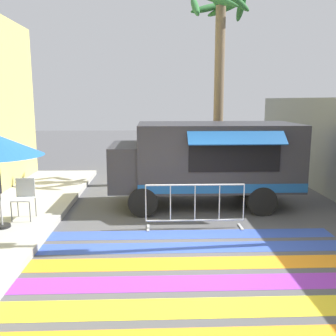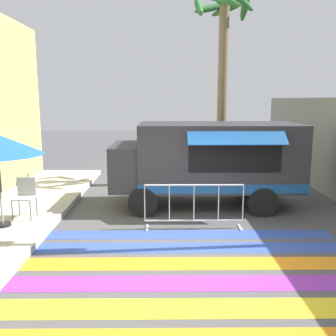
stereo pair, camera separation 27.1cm
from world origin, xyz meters
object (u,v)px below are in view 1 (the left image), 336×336
at_px(food_truck, 203,158).
at_px(folding_chair, 24,194).
at_px(traffic_signal_pole, 335,19).
at_px(palm_tree, 219,51).
at_px(barricade_front, 195,206).

xyz_separation_m(food_truck, folding_chair, (-4.54, -1.51, -0.64)).
xyz_separation_m(traffic_signal_pole, palm_tree, (-1.27, 5.82, 0.12)).
distance_m(food_truck, traffic_signal_pole, 4.79).
distance_m(barricade_front, palm_tree, 6.56).
bearing_deg(palm_tree, folding_chair, -140.61).
bearing_deg(folding_chair, traffic_signal_pole, -9.79).
bearing_deg(barricade_front, folding_chair, 173.66).
distance_m(food_truck, folding_chair, 4.82).
bearing_deg(traffic_signal_pole, palm_tree, 102.26).
height_order(food_truck, palm_tree, palm_tree).
height_order(folding_chair, barricade_front, folding_chair).
bearing_deg(food_truck, folding_chair, -161.62).
relative_size(folding_chair, palm_tree, 0.15).
xyz_separation_m(food_truck, palm_tree, (0.89, 2.95, 3.29)).
distance_m(traffic_signal_pole, palm_tree, 5.96).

